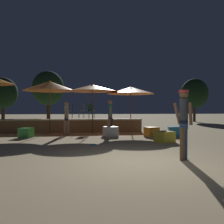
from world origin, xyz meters
TOP-DOWN VIEW (x-y plane):
  - ground_plane at (0.00, 0.00)m, footprint 120.00×120.00m
  - wooden_deck at (-2.30, 9.54)m, footprint 8.99×2.92m
  - patio_umbrella_0 at (-0.69, 7.74)m, footprint 2.74×2.74m
  - patio_umbrella_1 at (-3.02, 8.11)m, footprint 2.92×2.92m
  - patio_umbrella_3 at (1.57, 8.20)m, footprint 2.73×2.73m
  - cube_seat_0 at (1.93, 3.61)m, footprint 0.83×0.83m
  - cube_seat_1 at (3.15, 5.64)m, footprint 0.61×0.61m
  - cube_seat_2 at (-3.92, 6.16)m, footprint 0.71×0.71m
  - cube_seat_3 at (2.06, 5.75)m, footprint 0.70×0.70m
  - cube_seat_4 at (0.08, 6.09)m, footprint 0.74×0.74m
  - person_0 at (1.17, 0.16)m, footprint 0.42×0.44m
  - person_1 at (0.23, 7.28)m, footprint 0.31×0.53m
  - person_2 at (-2.08, 6.95)m, footprint 0.29×0.51m
  - bistro_chair_0 at (-0.70, 8.84)m, footprint 0.42×0.42m
  - bistro_chair_1 at (-1.17, 9.68)m, footprint 0.42×0.41m
  - bistro_chair_2 at (-1.89, 10.28)m, footprint 0.41×0.40m
  - frisbee_disc at (-0.98, 3.21)m, footprint 0.23×0.23m
  - background_tree_0 at (-7.54, 15.66)m, footprint 2.34×2.34m
  - background_tree_1 at (10.88, 18.90)m, footprint 2.85×2.85m
  - background_tree_2 at (-4.07, 17.10)m, footprint 2.82×2.82m

SIDE VIEW (x-z plane):
  - ground_plane at x=0.00m, z-range 0.00..0.00m
  - frisbee_disc at x=-0.98m, z-range 0.00..0.03m
  - cube_seat_0 at x=1.93m, z-range 0.00..0.44m
  - cube_seat_2 at x=-3.92m, z-range 0.00..0.44m
  - cube_seat_3 at x=2.06m, z-range 0.00..0.45m
  - cube_seat_1 at x=3.15m, z-range 0.00..0.47m
  - cube_seat_4 at x=0.08m, z-range 0.00..0.47m
  - wooden_deck at x=-2.30m, z-range -0.04..0.72m
  - person_2 at x=-2.08m, z-range 0.07..1.78m
  - person_1 at x=0.23m, z-range 0.10..1.91m
  - person_0 at x=1.17m, z-range 0.14..1.97m
  - bistro_chair_0 at x=-0.70m, z-range 0.86..1.76m
  - bistro_chair_1 at x=-1.17m, z-range 0.86..1.76m
  - bistro_chair_2 at x=-1.89m, z-range 0.86..1.76m
  - patio_umbrella_3 at x=1.57m, z-range 1.06..3.76m
  - patio_umbrella_0 at x=-0.69m, z-range 1.11..3.87m
  - patio_umbrella_1 at x=-3.02m, z-range 1.13..4.07m
  - background_tree_0 at x=-7.54m, z-range 0.68..4.63m
  - background_tree_1 at x=10.88m, z-range 0.70..5.26m
  - background_tree_2 at x=-4.07m, z-range 0.82..5.59m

